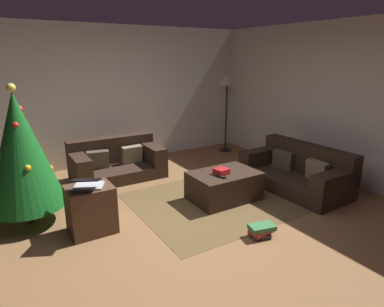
{
  "coord_description": "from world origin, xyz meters",
  "views": [
    {
      "loc": [
        -1.8,
        -3.1,
        2.03
      ],
      "look_at": [
        0.49,
        0.59,
        0.75
      ],
      "focal_mm": 30.9,
      "sensor_mm": 36.0,
      "label": 1
    }
  ],
  "objects_px": {
    "couch_left": "(116,162)",
    "side_table": "(91,209)",
    "christmas_tree": "(21,151)",
    "gift_box": "(221,171)",
    "ottoman": "(224,186)",
    "tv_remote": "(221,177)",
    "couch_right": "(298,172)",
    "corner_lamp": "(227,85)",
    "book_stack": "(261,230)",
    "laptop": "(87,184)"
  },
  "relations": [
    {
      "from": "couch_right",
      "to": "ottoman",
      "type": "bearing_deg",
      "value": 76.76
    },
    {
      "from": "laptop",
      "to": "couch_right",
      "type": "bearing_deg",
      "value": -5.29
    },
    {
      "from": "christmas_tree",
      "to": "gift_box",
      "type": "bearing_deg",
      "value": -17.25
    },
    {
      "from": "christmas_tree",
      "to": "side_table",
      "type": "relative_size",
      "value": 3.03
    },
    {
      "from": "tv_remote",
      "to": "laptop",
      "type": "relative_size",
      "value": 0.32
    },
    {
      "from": "couch_right",
      "to": "book_stack",
      "type": "relative_size",
      "value": 5.16
    },
    {
      "from": "couch_left",
      "to": "couch_right",
      "type": "distance_m",
      "value": 3.06
    },
    {
      "from": "couch_left",
      "to": "couch_right",
      "type": "height_order",
      "value": "couch_right"
    },
    {
      "from": "side_table",
      "to": "book_stack",
      "type": "bearing_deg",
      "value": -35.44
    },
    {
      "from": "ottoman",
      "to": "corner_lamp",
      "type": "xyz_separation_m",
      "value": [
        1.61,
        2.08,
        1.23
      ]
    },
    {
      "from": "tv_remote",
      "to": "corner_lamp",
      "type": "distance_m",
      "value": 3.02
    },
    {
      "from": "christmas_tree",
      "to": "ottoman",
      "type": "bearing_deg",
      "value": -16.12
    },
    {
      "from": "ottoman",
      "to": "tv_remote",
      "type": "distance_m",
      "value": 0.31
    },
    {
      "from": "christmas_tree",
      "to": "corner_lamp",
      "type": "distance_m",
      "value": 4.38
    },
    {
      "from": "ottoman",
      "to": "book_stack",
      "type": "bearing_deg",
      "value": -104.07
    },
    {
      "from": "tv_remote",
      "to": "corner_lamp",
      "type": "xyz_separation_m",
      "value": [
        1.78,
        2.22,
        1.01
      ]
    },
    {
      "from": "tv_remote",
      "to": "book_stack",
      "type": "bearing_deg",
      "value": -113.99
    },
    {
      "from": "couch_left",
      "to": "side_table",
      "type": "bearing_deg",
      "value": 62.94
    },
    {
      "from": "gift_box",
      "to": "corner_lamp",
      "type": "xyz_separation_m",
      "value": [
        1.69,
        2.11,
        0.98
      ]
    },
    {
      "from": "couch_left",
      "to": "couch_right",
      "type": "relative_size",
      "value": 0.91
    },
    {
      "from": "laptop",
      "to": "book_stack",
      "type": "height_order",
      "value": "laptop"
    },
    {
      "from": "corner_lamp",
      "to": "gift_box",
      "type": "bearing_deg",
      "value": -128.7
    },
    {
      "from": "couch_left",
      "to": "corner_lamp",
      "type": "xyz_separation_m",
      "value": [
        2.64,
        0.32,
        1.17
      ]
    },
    {
      "from": "tv_remote",
      "to": "book_stack",
      "type": "distance_m",
      "value": 1.01
    },
    {
      "from": "gift_box",
      "to": "corner_lamp",
      "type": "relative_size",
      "value": 0.11
    },
    {
      "from": "couch_right",
      "to": "side_table",
      "type": "xyz_separation_m",
      "value": [
        -3.18,
        0.35,
        0.02
      ]
    },
    {
      "from": "side_table",
      "to": "corner_lamp",
      "type": "distance_m",
      "value": 4.22
    },
    {
      "from": "book_stack",
      "to": "couch_right",
      "type": "bearing_deg",
      "value": 28.01
    },
    {
      "from": "gift_box",
      "to": "tv_remote",
      "type": "bearing_deg",
      "value": -128.97
    },
    {
      "from": "ottoman",
      "to": "gift_box",
      "type": "bearing_deg",
      "value": -159.45
    },
    {
      "from": "christmas_tree",
      "to": "laptop",
      "type": "height_order",
      "value": "christmas_tree"
    },
    {
      "from": "laptop",
      "to": "corner_lamp",
      "type": "xyz_separation_m",
      "value": [
        3.56,
        2.05,
        0.8
      ]
    },
    {
      "from": "christmas_tree",
      "to": "corner_lamp",
      "type": "xyz_separation_m",
      "value": [
        4.13,
        1.36,
        0.5
      ]
    },
    {
      "from": "corner_lamp",
      "to": "couch_right",
      "type": "bearing_deg",
      "value": -98.38
    },
    {
      "from": "christmas_tree",
      "to": "corner_lamp",
      "type": "relative_size",
      "value": 1.03
    },
    {
      "from": "couch_left",
      "to": "ottoman",
      "type": "bearing_deg",
      "value": 121.1
    },
    {
      "from": "couch_right",
      "to": "laptop",
      "type": "relative_size",
      "value": 3.33
    },
    {
      "from": "laptop",
      "to": "tv_remote",
      "type": "bearing_deg",
      "value": -5.5
    },
    {
      "from": "tv_remote",
      "to": "corner_lamp",
      "type": "relative_size",
      "value": 0.09
    },
    {
      "from": "ottoman",
      "to": "tv_remote",
      "type": "xyz_separation_m",
      "value": [
        -0.17,
        -0.14,
        0.22
      ]
    },
    {
      "from": "couch_left",
      "to": "couch_right",
      "type": "bearing_deg",
      "value": 139.47
    },
    {
      "from": "christmas_tree",
      "to": "side_table",
      "type": "distance_m",
      "value": 1.1
    },
    {
      "from": "ottoman",
      "to": "christmas_tree",
      "type": "bearing_deg",
      "value": 163.88
    },
    {
      "from": "tv_remote",
      "to": "book_stack",
      "type": "height_order",
      "value": "tv_remote"
    },
    {
      "from": "ottoman",
      "to": "couch_left",
      "type": "bearing_deg",
      "value": 120.12
    },
    {
      "from": "ottoman",
      "to": "side_table",
      "type": "bearing_deg",
      "value": 177.51
    },
    {
      "from": "christmas_tree",
      "to": "couch_left",
      "type": "bearing_deg",
      "value": 34.58
    },
    {
      "from": "couch_right",
      "to": "christmas_tree",
      "type": "relative_size",
      "value": 0.97
    },
    {
      "from": "tv_remote",
      "to": "laptop",
      "type": "bearing_deg",
      "value": 156.8
    },
    {
      "from": "gift_box",
      "to": "book_stack",
      "type": "bearing_deg",
      "value": -100.4
    }
  ]
}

